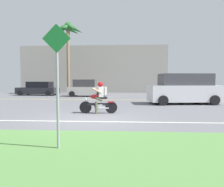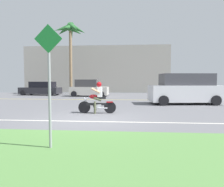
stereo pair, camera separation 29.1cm
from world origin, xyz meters
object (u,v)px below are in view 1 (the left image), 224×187
motorcyclist (99,100)px  palm_tree_0 (68,32)px  parked_car_0 (38,89)px  street_sign (57,75)px  suv_nearby (184,89)px  parked_car_1 (87,89)px

motorcyclist → palm_tree_0: bearing=110.6°
parked_car_0 → street_sign: 19.18m
suv_nearby → palm_tree_0: size_ratio=0.58×
motorcyclist → suv_nearby: bearing=40.3°
street_sign → suv_nearby: bearing=60.8°
suv_nearby → palm_tree_0: palm_tree_0 is taller
palm_tree_0 → street_sign: bearing=-75.4°
suv_nearby → palm_tree_0: 15.56m
palm_tree_0 → suv_nearby: bearing=-42.4°
motorcyclist → parked_car_0: (-8.07, 12.11, 0.05)m
parked_car_1 → motorcyclist: bearing=-76.7°
motorcyclist → street_sign: (-0.24, -5.37, 1.05)m
motorcyclist → palm_tree_0: size_ratio=0.21×
suv_nearby → parked_car_0: bearing=150.2°
suv_nearby → motorcyclist: bearing=-139.7°
motorcyclist → suv_nearby: suv_nearby is taller
parked_car_0 → palm_tree_0: bearing=35.7°
palm_tree_0 → street_sign: palm_tree_0 is taller
parked_car_0 → parked_car_1: (5.52, -1.31, 0.09)m
suv_nearby → parked_car_1: 10.06m
parked_car_0 → palm_tree_0: 7.29m
motorcyclist → street_sign: size_ratio=0.65×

